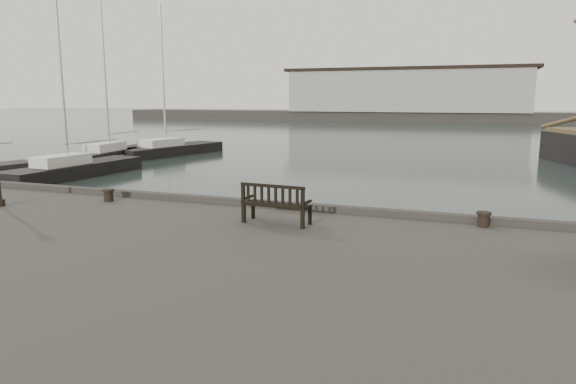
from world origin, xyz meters
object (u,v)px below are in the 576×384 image
Objects in this scene: bollard_right at (484,219)px; bench at (276,211)px; yacht_c at (75,173)px; yacht_d at (171,152)px; yacht_b at (114,157)px; bollard_left at (109,195)px.

bench is at bearing -163.78° from bollard_right.
bollard_right is 0.03× the size of yacht_c.
yacht_c reaches higher than bollard_right.
yacht_c is at bearing 153.58° from bollard_right.
bollard_right is 0.03× the size of yacht_d.
yacht_b is at bearing 117.70° from yacht_c.
yacht_b is 1.04× the size of yacht_d.
bollard_left is at bearing -48.10° from yacht_d.
yacht_d is (-19.03, 24.98, -1.64)m from bench.
bollard_right is (4.80, 1.40, -0.13)m from bench.
bench is at bearing -39.68° from yacht_d.
yacht_b is at bearing 128.21° from bollard_left.
bench is 5.00m from bollard_right.
yacht_d is (-1.35, 12.41, -0.01)m from yacht_c.
bollard_right is at bearing -41.27° from yacht_b.
yacht_b is 5.06m from yacht_d.
yacht_c is at bearing 135.66° from bollard_left.
yacht_b is (-15.30, 19.44, -1.49)m from bollard_left.
bench is 4.77× the size of bollard_right.
bollard_left is at bearing 175.42° from bench.
yacht_b reaches higher than bollard_right.
bollard_right is at bearing -31.68° from yacht_d.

